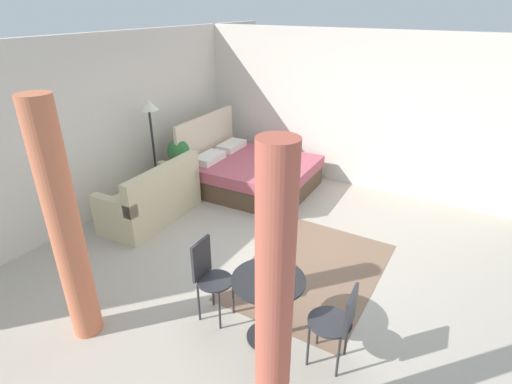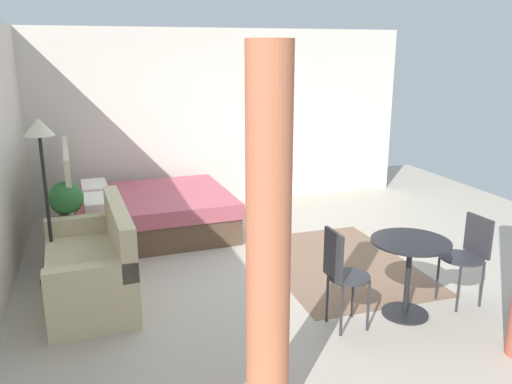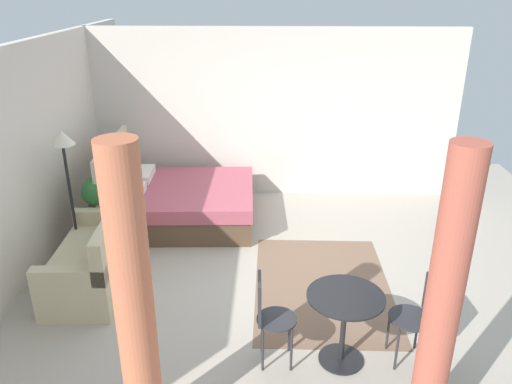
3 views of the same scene
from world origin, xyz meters
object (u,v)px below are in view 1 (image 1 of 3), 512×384
Objects in this scene: potted_plant at (179,152)px; floor_lamp at (150,121)px; cafe_chair_near_couch at (208,273)px; cafe_chair_near_window at (339,320)px; couch at (153,200)px; bed at (250,173)px; balcony_table at (268,297)px; nightstand at (185,178)px.

potted_plant is 0.75m from floor_lamp.
floor_lamp is at bearing 53.87° from cafe_chair_near_couch.
couch is at bearing 71.11° from cafe_chair_near_window.
couch is (-1.73, 0.69, 0.01)m from bed.
couch is 2.20× the size of balcony_table.
cafe_chair_near_window reaches higher than nightstand.
couch reaches higher than cafe_chair_near_couch.
cafe_chair_near_couch is at bearing 92.18° from balcony_table.
cafe_chair_near_couch is (-1.77, -2.42, -0.83)m from floor_lamp.
nightstand is at bearing -2.81° from potted_plant.
balcony_table is (-1.21, -2.71, 0.19)m from couch.
nightstand is 4.25m from cafe_chair_near_window.
bed is at bearing 24.19° from cafe_chair_near_couch.
nightstand is 3.71m from balcony_table.
nightstand is at bearing 127.15° from bed.
cafe_chair_near_window is at bearing -114.00° from floor_lamp.
bed is 2.46× the size of cafe_chair_near_window.
couch is at bearing -165.66° from potted_plant.
cafe_chair_near_couch is (-0.08, 1.38, 0.02)m from cafe_chair_near_window.
nightstand is (-0.70, 0.92, -0.06)m from bed.
cafe_chair_near_window is (-2.89, -2.71, 0.22)m from bed.
floor_lamp reaches higher than nightstand.
balcony_table is 0.80× the size of cafe_chair_near_couch.
bed is at bearing -42.34° from floor_lamp.
floor_lamp reaches higher than potted_plant.
couch is 1.06m from potted_plant.
cafe_chair_near_couch reaches higher than balcony_table.
cafe_chair_near_couch is (-2.17, -2.26, -0.22)m from potted_plant.
floor_lamp is at bearing 137.66° from bed.
couch is 1.76× the size of cafe_chair_near_couch.
floor_lamp reaches higher than bed.
couch is at bearing 65.90° from balcony_table.
nightstand is 0.54× the size of cafe_chair_near_couch.
bed reaches higher than cafe_chair_near_window.
balcony_table is at bearing -145.46° from bed.
floor_lamp is at bearing 157.59° from potted_plant.
couch is at bearing -142.78° from floor_lamp.
cafe_chair_near_window is at bearing -121.10° from nightstand.
cafe_chair_near_window is at bearing -108.89° from couch.
floor_lamp is 4.25m from cafe_chair_near_window.
bed is 4.27× the size of nightstand.
bed is 3.26m from cafe_chair_near_couch.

